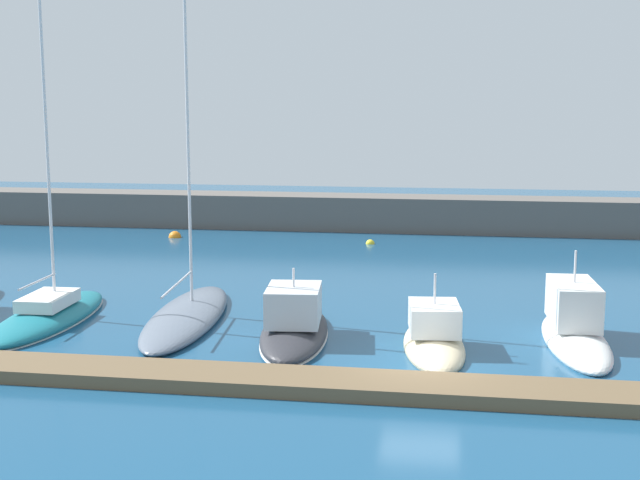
% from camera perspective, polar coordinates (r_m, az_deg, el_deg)
% --- Properties ---
extents(ground_plane, '(120.00, 120.00, 0.00)m').
position_cam_1_polar(ground_plane, '(26.73, 6.91, -8.99)').
color(ground_plane, navy).
extents(dock_pier, '(44.84, 2.03, 0.42)m').
position_cam_1_polar(dock_pier, '(24.73, 6.74, -10.00)').
color(dock_pier, brown).
rests_on(dock_pier, ground_plane).
extents(breakwater_seawall, '(108.00, 3.38, 2.29)m').
position_cam_1_polar(breakwater_seawall, '(56.24, 8.07, 1.77)').
color(breakwater_seawall, '#5B5651').
rests_on(breakwater_seawall, ground_plane).
extents(sailboat_teal_second, '(2.92, 8.67, 17.22)m').
position_cam_1_polar(sailboat_teal_second, '(34.28, -17.97, -4.81)').
color(sailboat_teal_second, '#19707F').
rests_on(sailboat_teal_second, ground_plane).
extents(sailboat_slate_third, '(3.45, 10.47, 18.75)m').
position_cam_1_polar(sailboat_slate_third, '(33.16, -9.05, -4.99)').
color(sailboat_slate_third, slate).
rests_on(sailboat_slate_third, ground_plane).
extents(motorboat_charcoal_fourth, '(3.10, 7.70, 2.86)m').
position_cam_1_polar(motorboat_charcoal_fourth, '(30.37, -1.76, -5.79)').
color(motorboat_charcoal_fourth, '#2D2D33').
rests_on(motorboat_charcoal_fourth, ground_plane).
extents(motorboat_sand_fifth, '(2.66, 6.26, 3.06)m').
position_cam_1_polar(motorboat_sand_fifth, '(29.24, 7.76, -6.71)').
color(motorboat_sand_fifth, beige).
rests_on(motorboat_sand_fifth, ground_plane).
extents(motorboat_white_sixth, '(2.35, 7.46, 3.57)m').
position_cam_1_polar(motorboat_white_sixth, '(31.00, 16.94, -5.68)').
color(motorboat_white_sixth, white).
rests_on(motorboat_white_sixth, ground_plane).
extents(mooring_buoy_orange, '(0.80, 0.80, 0.80)m').
position_cam_1_polar(mooring_buoy_orange, '(53.94, -9.85, 0.18)').
color(mooring_buoy_orange, orange).
rests_on(mooring_buoy_orange, ground_plane).
extents(mooring_buoy_yellow, '(0.54, 0.54, 0.54)m').
position_cam_1_polar(mooring_buoy_yellow, '(50.75, 3.44, -0.26)').
color(mooring_buoy_yellow, yellow).
rests_on(mooring_buoy_yellow, ground_plane).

